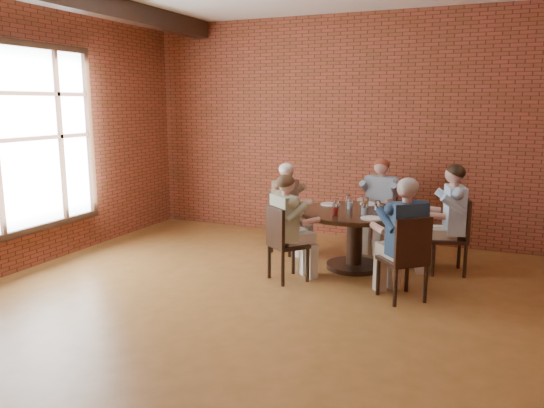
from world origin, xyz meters
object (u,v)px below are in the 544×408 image
at_px(chair_d, 283,241).
at_px(smartphone, 374,219).
at_px(chair_c, 284,218).
at_px(chair_e, 407,256).
at_px(chair_b, 381,214).
at_px(chair_a, 455,233).
at_px(diner_b, 379,205).
at_px(dining_table, 355,228).
at_px(diner_a, 449,220).
at_px(diner_d, 288,228).
at_px(diner_e, 403,239).
at_px(diner_c, 288,209).

distance_m(chair_d, smartphone, 1.10).
distance_m(chair_c, chair_e, 2.32).
height_order(chair_c, smartphone, chair_c).
height_order(chair_b, chair_c, chair_b).
relative_size(chair_a, diner_b, 0.72).
height_order(dining_table, chair_b, chair_b).
relative_size(diner_a, diner_b, 1.03).
height_order(diner_b, diner_d, diner_b).
bearing_deg(diner_d, chair_c, -27.07).
xyz_separation_m(chair_e, diner_e, (-0.06, 0.06, 0.16)).
height_order(chair_a, chair_b, chair_a).
relative_size(chair_c, diner_e, 0.68).
distance_m(diner_a, chair_e, 1.26).
bearing_deg(chair_d, diner_a, -109.06).
xyz_separation_m(dining_table, diner_d, (-0.61, -0.76, 0.11)).
bearing_deg(smartphone, diner_c, 159.00).
bearing_deg(dining_table, chair_a, 14.80).
distance_m(dining_table, chair_a, 1.23).
height_order(chair_b, diner_b, diner_b).
bearing_deg(chair_e, diner_b, -110.92).
height_order(chair_d, diner_d, diner_d).
bearing_deg(diner_c, chair_a, -72.17).
xyz_separation_m(chair_a, smartphone, (-0.86, -0.69, 0.24)).
distance_m(chair_b, chair_d, 2.05).
bearing_deg(diner_a, chair_e, -28.83).
distance_m(diner_b, diner_c, 1.31).
bearing_deg(diner_e, smartphone, -89.81).
distance_m(chair_a, diner_d, 2.09).
xyz_separation_m(chair_b, diner_d, (-0.71, -1.85, 0.13)).
height_order(dining_table, diner_e, diner_e).
distance_m(diner_d, chair_e, 1.42).
distance_m(diner_a, chair_c, 2.23).
xyz_separation_m(chair_c, diner_e, (1.86, -1.25, 0.17)).
xyz_separation_m(diner_e, smartphone, (-0.42, 0.48, 0.09)).
height_order(diner_a, chair_c, diner_a).
xyz_separation_m(diner_a, chair_c, (-2.22, 0.10, -0.18)).
distance_m(chair_d, diner_d, 0.16).
bearing_deg(diner_d, chair_b, -72.23).
distance_m(chair_d, chair_e, 1.46).
xyz_separation_m(chair_d, diner_d, (0.05, 0.06, 0.14)).
bearing_deg(diner_c, diner_a, -72.81).
height_order(diner_d, diner_e, diner_e).
height_order(dining_table, chair_a, chair_a).
xyz_separation_m(chair_b, chair_c, (-1.22, -0.71, -0.01)).
xyz_separation_m(dining_table, diner_e, (0.74, -0.86, 0.13)).
bearing_deg(dining_table, chair_e, -49.05).
height_order(chair_b, diner_e, diner_e).
bearing_deg(chair_a, dining_table, -90.00).
bearing_deg(smartphone, diner_b, 106.73).
bearing_deg(diner_a, diner_c, -106.70).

